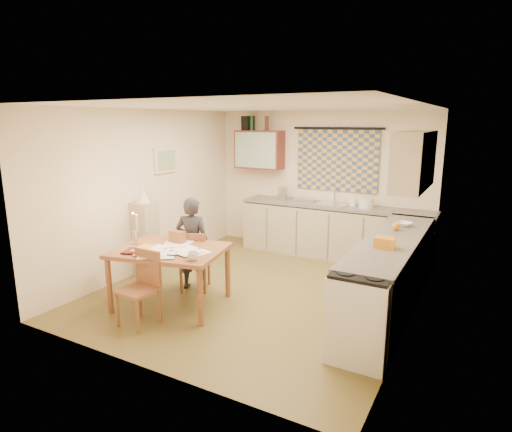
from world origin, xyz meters
The scene contains 44 objects.
floor centered at (0.00, 0.00, -0.01)m, with size 4.00×4.50×0.02m, color brown.
ceiling centered at (0.00, 0.00, 2.51)m, with size 4.00×4.50×0.02m, color white.
wall_back centered at (0.00, 2.26, 1.25)m, with size 4.00×0.02×2.50m, color beige.
wall_front centered at (0.00, -2.26, 1.25)m, with size 4.00×0.02×2.50m, color beige.
wall_left centered at (-2.01, 0.00, 1.25)m, with size 0.02×4.50×2.50m, color beige.
wall_right centered at (2.01, 0.00, 1.25)m, with size 0.02×4.50×2.50m, color beige.
window_blind centered at (0.30, 2.22, 1.65)m, with size 1.45×0.03×1.05m, color #384E7C.
curtain_rod centered at (0.30, 2.20, 2.20)m, with size 0.04×0.04×1.60m, color black.
wall_cabinet centered at (-1.15, 2.08, 1.80)m, with size 0.90×0.34×0.70m, color #5D241F.
wall_cabinet_glass centered at (-1.15, 1.91, 1.80)m, with size 0.84×0.02×0.64m, color #99B2A5.
upper_cabinet_right centered at (1.83, 0.55, 1.85)m, with size 0.34×1.30×0.70m, color tan.
framed_print centered at (-1.97, 0.40, 1.70)m, with size 0.04×0.50×0.40m, color white.
print_canvas centered at (-1.95, 0.40, 1.70)m, with size 0.01×0.42×0.32m, color beige.
counter_back centered at (0.39, 1.95, 0.45)m, with size 3.30×0.62×0.92m.
counter_right centered at (1.70, 0.27, 0.45)m, with size 0.62×2.95×0.92m.
stove centered at (1.70, -1.06, 0.45)m, with size 0.59×0.59×0.91m.
sink centered at (0.33, 1.95, 0.88)m, with size 0.55×0.45×0.10m, color silver.
tap centered at (0.32, 2.13, 1.06)m, with size 0.03×0.03×0.28m, color silver.
dish_rack centered at (-0.19, 1.95, 0.95)m, with size 0.35×0.30×0.06m, color silver.
kettle centered at (-0.60, 1.95, 1.04)m, with size 0.18×0.18×0.24m, color silver.
mixing_bowl centered at (0.92, 1.95, 1.00)m, with size 0.24×0.24×0.16m, color white.
soap_bottle centered at (0.68, 2.00, 1.03)m, with size 0.11×0.11×0.21m, color white.
bowl centered at (1.70, 0.96, 0.95)m, with size 0.26×0.26×0.05m, color white.
orange_bag centered at (1.70, -0.21, 0.98)m, with size 0.22×0.16×0.12m, color orange.
fruit_orange centered at (1.65, 0.67, 0.97)m, with size 0.10×0.10×0.10m, color orange.
speaker centered at (-1.40, 2.08, 2.28)m, with size 0.16×0.20×0.26m, color black.
bottle_green centered at (-1.32, 2.08, 2.28)m, with size 0.07×0.07×0.26m, color #195926.
bottle_brown centered at (-1.00, 2.08, 2.28)m, with size 0.07×0.07×0.26m, color #5D241F.
dining_table centered at (-0.78, -0.98, 0.38)m, with size 1.51×1.27×0.75m.
chair_far centered at (-0.82, -0.42, 0.26)m, with size 0.51×0.51×0.85m.
chair_near centered at (-0.74, -1.58, 0.27)m, with size 0.42×0.42×0.87m.
person centered at (-0.86, -0.40, 0.66)m, with size 0.55×0.44×1.31m, color black.
shelf_stand centered at (-1.84, -0.29, 0.57)m, with size 0.32×0.30×1.13m, color tan.
lampshade centered at (-1.84, -0.29, 1.24)m, with size 0.20×0.20×0.22m, color white.
letter_rack centered at (-0.86, -0.72, 0.83)m, with size 0.22×0.10×0.16m, color brown.
mug centered at (-0.24, -1.20, 0.80)m, with size 0.16×0.16×0.10m, color white.
magazine centered at (-1.18, -1.34, 0.76)m, with size 0.25×0.29×0.02m, color maroon.
book centered at (-1.16, -1.14, 0.76)m, with size 0.20×0.26×0.02m, color orange.
orange_box centered at (-1.00, -1.34, 0.77)m, with size 0.12×0.08×0.04m, color orange.
eyeglasses centered at (-0.56, -1.22, 0.76)m, with size 0.13×0.04×0.02m, color black.
candle_holder centered at (-1.30, -1.03, 0.84)m, with size 0.06×0.06×0.18m, color silver.
candle centered at (-1.26, -1.03, 1.04)m, with size 0.02×0.02×0.22m, color white.
candle_flame centered at (-1.30, -1.05, 1.16)m, with size 0.02×0.02×0.02m, color #FFCC66.
papers centered at (-0.71, -1.09, 0.76)m, with size 0.87×0.96×0.02m.
Camera 1 is at (2.67, -4.97, 2.32)m, focal length 30.00 mm.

